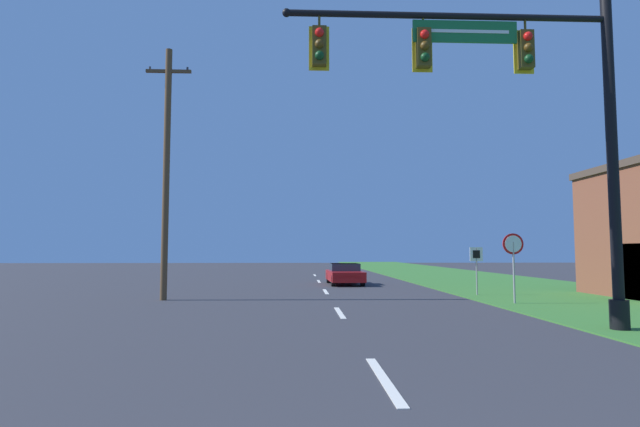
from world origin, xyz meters
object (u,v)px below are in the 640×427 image
object	(u,v)px
signal_mast	(526,110)
car_ahead	(345,274)
utility_pole_near	(166,168)
route_sign_post	(476,260)
stop_sign	(513,252)

from	to	relation	value
signal_mast	car_ahead	xyz separation A→B (m)	(-2.91, 16.87, -4.74)
signal_mast	utility_pole_near	size ratio (longest dim) A/B	0.85
utility_pole_near	route_sign_post	bearing A→B (deg)	5.86
stop_sign	route_sign_post	size ratio (longest dim) A/B	1.23
car_ahead	route_sign_post	distance (m)	9.02
route_sign_post	signal_mast	bearing A→B (deg)	-102.42
stop_sign	car_ahead	bearing A→B (deg)	115.12
signal_mast	car_ahead	bearing A→B (deg)	99.80
stop_sign	signal_mast	bearing A→B (deg)	-110.16
car_ahead	utility_pole_near	bearing A→B (deg)	-131.94
car_ahead	stop_sign	bearing A→B (deg)	-64.88
stop_sign	utility_pole_near	world-z (taller)	utility_pole_near
signal_mast	route_sign_post	world-z (taller)	signal_mast
car_ahead	route_sign_post	bearing A→B (deg)	-56.26
signal_mast	route_sign_post	xyz separation A→B (m)	(2.07, 9.41, -3.81)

